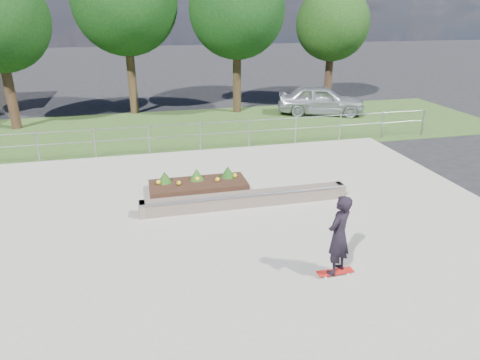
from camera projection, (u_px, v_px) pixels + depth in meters
name	position (u px, v px, depth m)	size (l,w,h in m)	color
ground	(246.00, 245.00, 10.37)	(120.00, 120.00, 0.00)	black
grass_verge	(190.00, 129.00, 20.29)	(30.00, 8.00, 0.02)	#2C481D
concrete_slab	(246.00, 244.00, 10.36)	(15.00, 15.00, 0.06)	gray
fence	(200.00, 133.00, 16.85)	(20.06, 0.06, 1.20)	#96999E
tree_mid_left	(125.00, 2.00, 21.27)	(5.25, 5.25, 8.25)	#322214
tree_mid_right	(237.00, 10.00, 21.68)	(4.90, 4.90, 7.70)	black
tree_far_right	(332.00, 24.00, 24.60)	(4.20, 4.20, 6.60)	black
grind_ledge	(246.00, 199.00, 12.22)	(6.00, 0.44, 0.43)	brown
planter_bed	(198.00, 184.00, 13.35)	(3.00, 1.20, 0.61)	black
skateboarder	(339.00, 235.00, 8.77)	(0.80, 0.71, 1.84)	silver
parked_car	(321.00, 100.00, 22.83)	(1.83, 4.54, 1.55)	#A7ACB1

